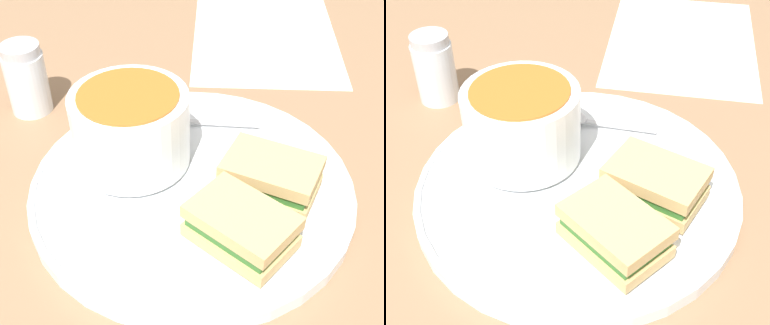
# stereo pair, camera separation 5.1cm
# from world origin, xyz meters

# --- Properties ---
(ground_plane) EXTENTS (2.40, 2.40, 0.00)m
(ground_plane) POSITION_xyz_m (0.00, 0.00, 0.00)
(ground_plane) COLOR #8E6B4C
(plate) EXTENTS (0.32, 0.32, 0.02)m
(plate) POSITION_xyz_m (0.00, 0.00, 0.01)
(plate) COLOR white
(plate) RESTS_ON ground_plane
(soup_bowl) EXTENTS (0.12, 0.12, 0.08)m
(soup_bowl) POSITION_xyz_m (0.06, -0.02, 0.06)
(soup_bowl) COLOR white
(soup_bowl) RESTS_ON plate
(spoon) EXTENTS (0.11, 0.03, 0.01)m
(spoon) POSITION_xyz_m (0.03, -0.09, 0.02)
(spoon) COLOR silver
(spoon) RESTS_ON plate
(sandwich_half_near) EXTENTS (0.10, 0.09, 0.03)m
(sandwich_half_near) POSITION_xyz_m (-0.06, 0.07, 0.04)
(sandwich_half_near) COLOR tan
(sandwich_half_near) RESTS_ON plate
(sandwich_half_far) EXTENTS (0.10, 0.08, 0.03)m
(sandwich_half_far) POSITION_xyz_m (-0.07, -0.00, 0.04)
(sandwich_half_far) COLOR tan
(sandwich_half_far) RESTS_ON plate
(salt_shaker) EXTENTS (0.05, 0.05, 0.09)m
(salt_shaker) POSITION_xyz_m (0.22, -0.11, 0.04)
(salt_shaker) COLOR silver
(salt_shaker) RESTS_ON ground_plane
(menu_sheet) EXTENTS (0.24, 0.31, 0.00)m
(menu_sheet) POSITION_xyz_m (-0.04, -0.35, 0.00)
(menu_sheet) COLOR white
(menu_sheet) RESTS_ON ground_plane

